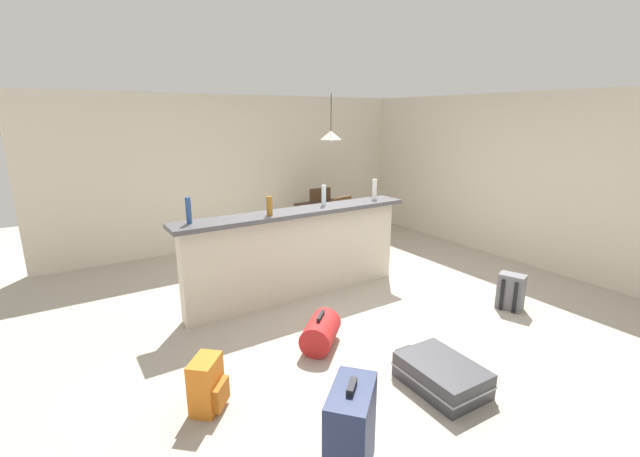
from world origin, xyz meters
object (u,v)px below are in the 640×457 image
dining_chair_far_side (318,210)px  duffel_bag_red (321,332)px  dining_table (334,209)px  pendant_lamp (331,135)px  suitcase_flat_charcoal (441,375)px  backpack_orange (207,385)px  bottle_amber (270,206)px  backpack_grey (511,292)px  bottle_white (375,189)px  bottle_clear (324,195)px  suitcase_upright_navy (351,433)px  bottle_blue (189,210)px  dining_chair_near_partition (346,224)px

dining_chair_far_side → duffel_bag_red: dining_chair_far_side is taller
dining_table → pendant_lamp: pendant_lamp is taller
suitcase_flat_charcoal → backpack_orange: bearing=155.5°
bottle_amber → dining_chair_far_side: bearing=46.9°
pendant_lamp → duffel_bag_red: (-1.90, -2.63, -1.71)m
dining_chair_far_side → backpack_grey: (0.28, -3.70, -0.31)m
backpack_orange → bottle_white: bearing=27.5°
bottle_clear → suitcase_upright_navy: (-1.52, -2.60, -0.89)m
dining_table → pendant_lamp: (-0.07, 0.01, 1.22)m
bottle_amber → bottle_clear: size_ratio=0.85×
bottle_white → dining_table: bottle_white is taller
bottle_clear → dining_chair_far_side: bearing=59.3°
bottle_blue → dining_chair_near_partition: 2.95m
dining_chair_far_side → duffel_bag_red: bearing=-122.1°
backpack_orange → dining_chair_near_partition: bearing=38.4°
bottle_amber → dining_chair_far_side: (2.00, 2.14, -0.68)m
bottle_clear → dining_chair_near_partition: 1.57m
dining_chair_far_side → pendant_lamp: pendant_lamp is taller
dining_chair_far_side → backpack_grey: bearing=-85.7°
suitcase_flat_charcoal → backpack_grey: backpack_grey is taller
bottle_clear → duffel_bag_red: size_ratio=0.45×
suitcase_upright_navy → backpack_orange: bearing=115.3°
duffel_bag_red → bottle_white: bearing=36.1°
dining_chair_far_side → dining_chair_near_partition: bearing=-98.3°
bottle_blue → dining_chair_near_partition: bearing=19.3°
bottle_blue → suitcase_upright_navy: (0.15, -2.59, -0.90)m
bottle_blue → dining_chair_far_side: 3.57m
bottle_blue → suitcase_upright_navy: size_ratio=0.41×
dining_chair_near_partition → suitcase_upright_navy: bearing=-125.8°
bottle_amber → dining_table: bottle_amber is taller
dining_chair_near_partition → duffel_bag_red: (-1.86, -2.14, -0.36)m
bottle_amber → backpack_orange: bearing=-131.9°
bottle_amber → dining_chair_near_partition: 2.23m
pendant_lamp → suitcase_flat_charcoal: bearing=-110.8°
bottle_white → backpack_orange: (-2.82, -1.47, -1.03)m
bottle_blue → dining_chair_near_partition: bottle_blue is taller
dining_table → backpack_orange: (-3.18, -2.92, -0.44)m
bottle_white → duffel_bag_red: bottle_white is taller
backpack_grey → backpack_orange: bearing=176.9°
bottle_amber → dining_chair_near_partition: size_ratio=0.23×
pendant_lamp → duffel_bag_red: size_ratio=1.35×
suitcase_flat_charcoal → backpack_grey: 1.91m
bottle_amber → pendant_lamp: 2.53m
bottle_clear → dining_chair_near_partition: size_ratio=0.27×
bottle_white → backpack_orange: size_ratio=0.63×
pendant_lamp → suitcase_flat_charcoal: pendant_lamp is taller
bottle_blue → bottle_white: (2.45, -0.02, -0.00)m
bottle_blue → bottle_white: 2.45m
bottle_blue → bottle_amber: bearing=-7.6°
dining_chair_near_partition → dining_chair_far_side: size_ratio=1.00×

